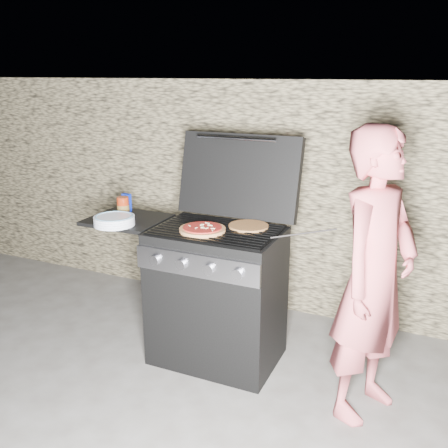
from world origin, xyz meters
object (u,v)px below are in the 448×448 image
at_px(gas_grill, 183,289).
at_px(pizza_topped, 202,229).
at_px(sauce_jar, 123,206).
at_px(person, 374,277).

xyz_separation_m(gas_grill, pizza_topped, (0.19, -0.08, 0.47)).
relative_size(gas_grill, sauce_jar, 10.55).
relative_size(pizza_topped, sauce_jar, 2.25).
bearing_deg(sauce_jar, gas_grill, -6.28).
bearing_deg(pizza_topped, gas_grill, 157.90).
bearing_deg(person, gas_grill, 105.94).
xyz_separation_m(gas_grill, person, (1.24, -0.13, 0.35)).
bearing_deg(gas_grill, sauce_jar, 173.72).
relative_size(gas_grill, person, 0.83).
distance_m(gas_grill, pizza_topped, 0.51).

